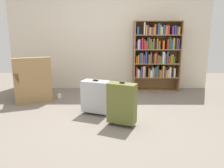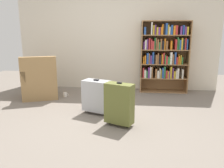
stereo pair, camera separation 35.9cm
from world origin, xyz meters
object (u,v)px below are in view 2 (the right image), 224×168
object	(u,v)px
bookshelf	(164,54)
armchair	(40,83)
mug	(65,95)
suitcase_silver	(96,96)
suitcase_olive	(119,103)

from	to	relation	value
bookshelf	armchair	distance (m)	2.80
armchair	mug	distance (m)	0.58
suitcase_silver	suitcase_olive	bearing A→B (deg)	-48.84
suitcase_silver	suitcase_olive	xyz separation A→B (m)	(0.43, -0.49, 0.04)
mug	suitcase_olive	distance (m)	1.91
armchair	mug	bearing A→B (deg)	8.32
mug	armchair	bearing A→B (deg)	-171.68
mug	suitcase_silver	bearing A→B (deg)	-46.98
armchair	suitcase_silver	bearing A→B (deg)	-31.49
bookshelf	suitcase_olive	world-z (taller)	bookshelf
suitcase_olive	armchair	bearing A→B (deg)	143.52
armchair	suitcase_olive	size ratio (longest dim) A/B	1.34
armchair	mug	world-z (taller)	armchair
bookshelf	suitcase_silver	bearing A→B (deg)	-129.22
mug	suitcase_olive	xyz separation A→B (m)	(1.27, -1.39, 0.30)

